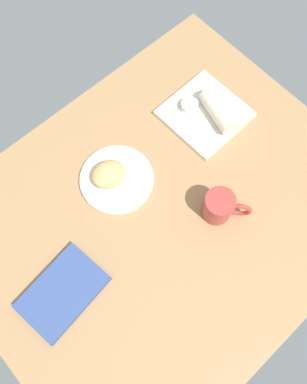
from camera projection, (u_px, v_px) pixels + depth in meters
dining_table at (164, 212)px, 111.43cm from camera, size 110.00×90.00×4.00cm
round_plate at (117, 179)px, 112.03cm from camera, size 20.91×20.91×1.40cm
scone_pastry at (109, 174)px, 109.26cm from camera, size 11.38×10.42×4.71cm
square_plate at (205, 114)px, 119.53cm from camera, size 22.70×22.70×1.60cm
sauce_cup at (189, 106)px, 117.95cm from camera, size 5.02×5.02×2.68cm
breakfast_wrap at (220, 110)px, 115.55cm from camera, size 9.23×14.73×6.07cm
book_stack at (63, 292)px, 100.66cm from camera, size 23.09×16.77×2.03cm
coffee_mug at (220, 206)px, 104.90cm from camera, size 10.07×11.48×9.28cm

